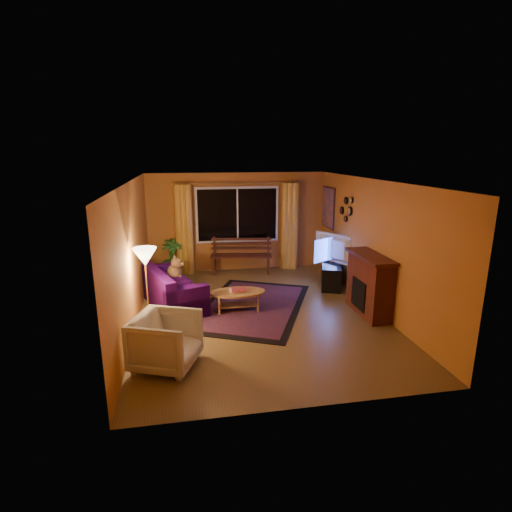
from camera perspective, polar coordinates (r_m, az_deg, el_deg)
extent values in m
cube|color=brown|center=(7.76, 0.40, -8.15)|extent=(4.50, 6.00, 0.02)
cube|color=white|center=(7.17, 0.43, 10.75)|extent=(4.50, 6.00, 0.02)
cube|color=#BE732D|center=(10.28, -2.70, 4.85)|extent=(4.50, 0.02, 2.50)
cube|color=#BE732D|center=(7.30, -17.29, 0.13)|extent=(0.02, 6.00, 2.50)
cube|color=#BE732D|center=(8.08, 16.37, 1.56)|extent=(0.02, 6.00, 2.50)
cube|color=black|center=(10.18, -2.66, 5.90)|extent=(2.00, 0.02, 1.30)
cylinder|color=#BF8C3F|center=(10.05, -2.68, 10.37)|extent=(3.20, 0.03, 0.03)
cylinder|color=gold|center=(10.09, -10.23, 3.70)|extent=(0.36, 0.36, 2.24)
cylinder|color=gold|center=(10.44, 4.79, 4.24)|extent=(0.36, 0.36, 2.24)
cube|color=#39170F|center=(10.13, -2.12, -1.21)|extent=(1.58, 0.71, 0.46)
imported|color=#235B1E|center=(10.11, -11.84, -0.22)|extent=(0.55, 0.55, 0.91)
cube|color=#220338|center=(8.19, -11.90, -4.24)|extent=(1.42, 2.10, 0.78)
imported|color=beige|center=(5.92, -12.75, -11.44)|extent=(1.04, 1.07, 0.87)
cylinder|color=#BF8C3F|center=(6.99, -15.27, -4.78)|extent=(0.25, 0.25, 1.47)
cube|color=maroon|center=(8.05, -0.60, -7.15)|extent=(2.98, 3.53, 0.02)
cylinder|color=#AC743C|center=(7.80, -2.63, -6.41)|extent=(1.09, 1.09, 0.39)
cube|color=black|center=(9.41, 10.64, -2.50)|extent=(0.81, 1.33, 0.53)
imported|color=black|center=(9.26, 10.81, 1.00)|extent=(0.70, 1.06, 0.66)
cube|color=maroon|center=(7.83, 15.91, -4.14)|extent=(0.40, 1.20, 1.10)
cube|color=orange|center=(10.21, 10.24, 6.84)|extent=(0.04, 0.76, 0.96)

